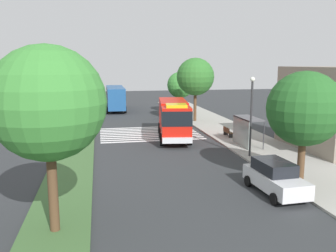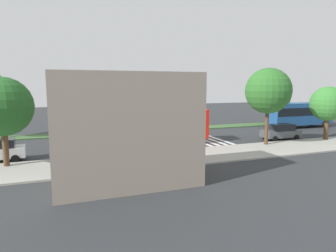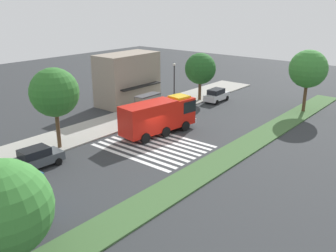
% 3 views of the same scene
% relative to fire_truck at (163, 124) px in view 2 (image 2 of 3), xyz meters
% --- Properties ---
extents(ground_plane, '(120.00, 120.00, 0.00)m').
position_rel_fire_truck_xyz_m(ground_plane, '(-2.09, -1.90, -2.08)').
color(ground_plane, '#2D3033').
extents(sidewalk, '(60.00, 5.63, 0.14)m').
position_rel_fire_truck_xyz_m(sidewalk, '(-2.09, 6.55, -2.01)').
color(sidewalk, '#9E9B93').
rests_on(sidewalk, ground_plane).
extents(median_strip, '(60.00, 3.00, 0.14)m').
position_rel_fire_truck_xyz_m(median_strip, '(-2.09, -9.04, -2.01)').
color(median_strip, '#3D6033').
rests_on(median_strip, ground_plane).
extents(crosswalk, '(7.65, 10.15, 0.01)m').
position_rel_fire_truck_xyz_m(crosswalk, '(-3.27, -1.90, -2.07)').
color(crosswalk, silver).
rests_on(crosswalk, ground_plane).
extents(fire_truck, '(9.31, 3.80, 3.72)m').
position_rel_fire_truck_xyz_m(fire_truck, '(0.00, 0.00, 0.00)').
color(fire_truck, red).
rests_on(fire_truck, ground_plane).
extents(parked_car_west, '(4.41, 2.30, 1.78)m').
position_rel_fire_truck_xyz_m(parked_car_west, '(-13.41, 2.54, -1.18)').
color(parked_car_west, '#474C51').
rests_on(parked_car_west, ground_plane).
extents(transit_bus, '(10.17, 2.89, 3.63)m').
position_rel_fire_truck_xyz_m(transit_bus, '(-22.80, -4.44, 0.06)').
color(transit_bus, navy).
rests_on(transit_bus, ground_plane).
extents(bus_stop_shelter, '(3.50, 1.40, 2.46)m').
position_rel_fire_truck_xyz_m(bus_stop_shelter, '(4.30, 5.38, -0.19)').
color(bus_stop_shelter, '#4C4C51').
rests_on(bus_stop_shelter, sidewalk).
extents(bench_near_shelter, '(1.60, 0.50, 0.90)m').
position_rel_fire_truck_xyz_m(bench_near_shelter, '(0.30, 5.36, -1.49)').
color(bench_near_shelter, '#4C3823').
rests_on(bench_near_shelter, sidewalk).
extents(street_lamp, '(0.36, 0.36, 6.09)m').
position_rel_fire_truck_xyz_m(street_lamp, '(7.82, 4.34, 1.66)').
color(street_lamp, '#2D2D30').
rests_on(street_lamp, sidewalk).
extents(storefront_building, '(8.81, 5.20, 6.95)m').
position_rel_fire_truck_xyz_m(storefront_building, '(6.57, 11.56, 1.39)').
color(storefront_building, gray).
rests_on(storefront_building, ground_plane).
extents(sidewalk_tree_far_west, '(3.82, 3.82, 5.91)m').
position_rel_fire_truck_xyz_m(sidewalk_tree_far_west, '(-17.75, 4.74, 2.03)').
color(sidewalk_tree_far_west, '#513823').
rests_on(sidewalk_tree_far_west, sidewalk).
extents(sidewalk_tree_west, '(4.60, 4.60, 7.77)m').
position_rel_fire_truck_xyz_m(sidewalk_tree_west, '(-9.60, 4.74, 3.51)').
color(sidewalk_tree_west, '#513823').
rests_on(sidewalk_tree_west, sidewalk).
extents(sidewalk_tree_center, '(4.39, 4.39, 6.67)m').
position_rel_fire_truck_xyz_m(sidewalk_tree_center, '(14.22, 4.74, 2.52)').
color(sidewalk_tree_center, '#513823').
rests_on(sidewalk_tree_center, sidewalk).
extents(median_tree_far_west, '(4.83, 4.83, 6.65)m').
position_rel_fire_truck_xyz_m(median_tree_far_west, '(-22.03, -9.04, 2.28)').
color(median_tree_far_west, '#47301E').
rests_on(median_tree_far_west, median_strip).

